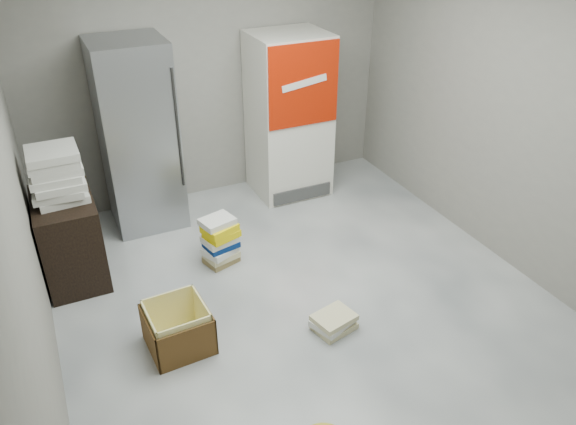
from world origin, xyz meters
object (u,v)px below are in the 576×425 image
at_px(steel_fridge, 138,136).
at_px(coke_cooler, 289,116).
at_px(cardboard_box, 178,330).
at_px(wood_shelf, 70,238).
at_px(phonebook_stack_main, 220,241).

distance_m(steel_fridge, coke_cooler, 1.65).
height_order(steel_fridge, cardboard_box, steel_fridge).
bearing_deg(coke_cooler, cardboard_box, -133.06).
distance_m(wood_shelf, cardboard_box, 1.44).
xyz_separation_m(coke_cooler, wood_shelf, (-2.48, -0.72, -0.50)).
distance_m(phonebook_stack_main, cardboard_box, 1.13).
relative_size(coke_cooler, wood_shelf, 2.25).
bearing_deg(coke_cooler, wood_shelf, -163.72).
bearing_deg(cardboard_box, phonebook_stack_main, 51.01).
relative_size(coke_cooler, phonebook_stack_main, 3.70).
relative_size(phonebook_stack_main, cardboard_box, 1.00).
height_order(coke_cooler, phonebook_stack_main, coke_cooler).
xyz_separation_m(steel_fridge, coke_cooler, (1.65, -0.01, -0.05)).
distance_m(steel_fridge, cardboard_box, 2.18).
height_order(wood_shelf, phonebook_stack_main, wood_shelf).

